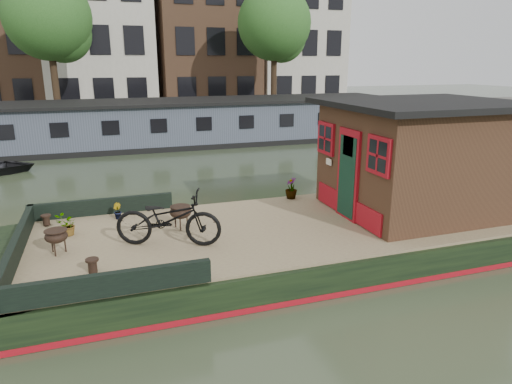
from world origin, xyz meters
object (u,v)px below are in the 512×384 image
object	(u,v)px
bicycle	(168,219)
brazier_rear	(57,242)
brazier_front	(181,217)
cabin	(420,156)

from	to	relation	value
bicycle	brazier_rear	size ratio (longest dim) A/B	4.40
brazier_front	brazier_rear	size ratio (longest dim) A/B	1.06
bicycle	brazier_rear	bearing A→B (deg)	104.37
cabin	brazier_rear	size ratio (longest dim) A/B	9.21
cabin	bicycle	bearing A→B (deg)	-176.88
brazier_front	brazier_rear	world-z (taller)	brazier_front
cabin	brazier_rear	xyz separation A→B (m)	(-7.46, -0.07, -1.01)
brazier_rear	brazier_front	bearing A→B (deg)	14.21
bicycle	brazier_rear	world-z (taller)	bicycle
cabin	brazier_front	size ratio (longest dim) A/B	8.65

